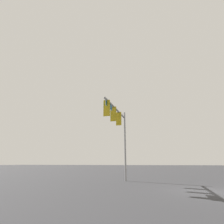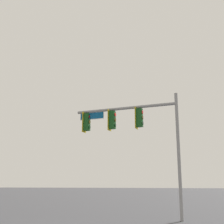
{
  "view_description": "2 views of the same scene",
  "coord_description": "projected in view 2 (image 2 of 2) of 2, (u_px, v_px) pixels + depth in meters",
  "views": [
    {
      "loc": [
        12.82,
        -2.55,
        1.65
      ],
      "look_at": [
        -2.73,
        -7.16,
        6.45
      ],
      "focal_mm": 28.0,
      "sensor_mm": 36.0,
      "label": 1
    },
    {
      "loc": [
        -7.97,
        10.96,
        1.86
      ],
      "look_at": [
        -0.57,
        -8.24,
        6.7
      ],
      "focal_mm": 50.0,
      "sensor_mm": 36.0,
      "label": 2
    }
  ],
  "objects": [
    {
      "name": "signal_pole_near",
      "position": [
        129.0,
        125.0,
        18.66
      ],
      "size": [
        6.43,
        0.58,
        7.03
      ],
      "color": "gray",
      "rests_on": "ground_plane"
    }
  ]
}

